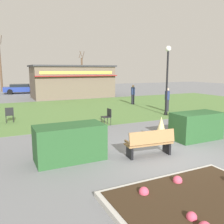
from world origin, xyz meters
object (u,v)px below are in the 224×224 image
(trash_bin, at_px, (65,145))
(cafe_chair_east, at_px, (9,114))
(cafe_chair_west, at_px, (107,115))
(person_strolling, at_px, (167,100))
(person_standing, at_px, (133,94))
(park_bench, at_px, (150,143))
(lamppost_mid, at_px, (167,72))
(parked_car_west_slot, at_px, (21,88))
(food_kiosk, at_px, (72,81))
(tree_right_bg, at_px, (0,67))
(tree_left_bg, at_px, (82,72))
(parked_car_center_slot, at_px, (62,87))

(trash_bin, height_order, cafe_chair_east, trash_bin)
(cafe_chair_west, height_order, person_strolling, person_strolling)
(trash_bin, xyz_separation_m, person_standing, (8.77, 10.24, 0.41))
(person_standing, bearing_deg, park_bench, -9.16)
(cafe_chair_west, bearing_deg, person_standing, 49.64)
(lamppost_mid, height_order, person_standing, lamppost_mid)
(person_standing, xyz_separation_m, parked_car_west_slot, (-7.81, 14.60, -0.22))
(park_bench, relative_size, food_kiosk, 0.20)
(cafe_chair_east, distance_m, tree_right_bg, 21.85)
(park_bench, xyz_separation_m, parked_car_west_slot, (-1.72, 25.97, 0.16))
(person_standing, height_order, tree_left_bg, tree_left_bg)
(park_bench, distance_m, tree_right_bg, 29.97)
(lamppost_mid, relative_size, tree_left_bg, 0.75)
(trash_bin, bearing_deg, park_bench, -22.71)
(person_standing, xyz_separation_m, tree_left_bg, (2.46, 20.67, 1.76))
(parked_car_west_slot, distance_m, tree_right_bg, 4.98)
(lamppost_mid, distance_m, person_standing, 5.76)
(trash_bin, xyz_separation_m, cafe_chair_east, (-1.37, 6.80, 0.08))
(trash_bin, relative_size, parked_car_west_slot, 0.21)
(cafe_chair_west, relative_size, parked_car_center_slot, 0.21)
(parked_car_center_slot, relative_size, tree_right_bg, 0.57)
(tree_left_bg, relative_size, tree_right_bg, 0.80)
(trash_bin, bearing_deg, tree_right_bg, 92.24)
(parked_car_west_slot, bearing_deg, lamppost_mid, -70.30)
(park_bench, distance_m, cafe_chair_west, 5.10)
(parked_car_west_slot, relative_size, parked_car_center_slot, 1.02)
(cafe_chair_west, distance_m, person_strolling, 6.06)
(parked_car_west_slot, xyz_separation_m, parked_car_center_slot, (5.26, -0.01, 0.00))
(cafe_chair_west, distance_m, tree_left_bg, 28.17)
(trash_bin, distance_m, cafe_chair_west, 5.20)
(cafe_chair_east, relative_size, tree_left_bg, 0.15)
(lamppost_mid, distance_m, tree_right_bg, 25.34)
(food_kiosk, relative_size, cafe_chair_east, 9.81)
(food_kiosk, distance_m, person_standing, 8.30)
(cafe_chair_west, height_order, tree_right_bg, tree_right_bg)
(park_bench, xyz_separation_m, cafe_chair_east, (-4.05, 7.92, 0.05))
(parked_car_west_slot, relative_size, tree_right_bg, 0.58)
(cafe_chair_east, bearing_deg, person_standing, 18.75)
(park_bench, xyz_separation_m, tree_left_bg, (8.55, 32.04, 2.14))
(park_bench, relative_size, cafe_chair_east, 1.96)
(person_standing, height_order, tree_right_bg, tree_right_bg)
(parked_car_west_slot, xyz_separation_m, tree_left_bg, (10.27, 6.07, 1.97))
(park_bench, xyz_separation_m, lamppost_mid, (5.43, 5.99, 2.32))
(trash_bin, height_order, person_standing, person_standing)
(park_bench, distance_m, food_kiosk, 19.29)
(food_kiosk, distance_m, tree_left_bg, 14.19)
(parked_car_center_slot, bearing_deg, person_standing, -80.08)
(cafe_chair_west, distance_m, cafe_chair_east, 5.57)
(parked_car_west_slot, bearing_deg, parked_car_center_slot, -0.06)
(park_bench, bearing_deg, tree_right_bg, 97.32)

